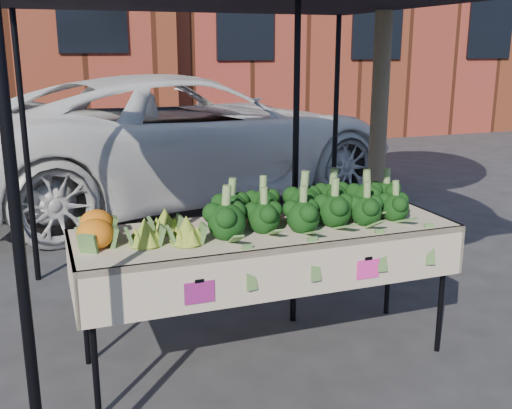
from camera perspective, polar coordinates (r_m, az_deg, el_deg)
name	(u,v)px	position (r m, az deg, el deg)	size (l,w,h in m)	color
ground	(304,355)	(4.17, 4.58, -14.03)	(90.00, 90.00, 0.00)	#2A2A2C
table	(267,294)	(3.94, 1.00, -8.45)	(2.40, 0.81, 0.90)	beige
canopy	(245,141)	(4.19, -1.07, 6.03)	(3.16, 3.16, 2.74)	black
broccoli_heap	(313,201)	(3.90, 5.38, 0.38)	(1.49, 0.59, 0.28)	black
romanesco_cluster	(162,222)	(3.57, -8.90, -1.61)	(0.45, 0.49, 0.22)	#94A934
cauliflower_pair	(96,226)	(3.60, -14.92, -1.96)	(0.25, 0.45, 0.19)	orange
street_tree	(384,25)	(5.40, 11.99, 16.25)	(2.21, 2.21, 4.36)	#1E4C14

